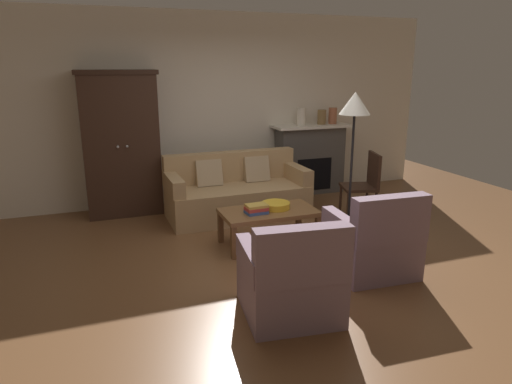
{
  "coord_description": "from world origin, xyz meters",
  "views": [
    {
      "loc": [
        -1.8,
        -4.28,
        2.04
      ],
      "look_at": [
        0.04,
        0.75,
        0.55
      ],
      "focal_mm": 32.07,
      "sensor_mm": 36.0,
      "label": 1
    }
  ],
  "objects_px": {
    "book_stack": "(256,209)",
    "armchair_near_right": "(373,243)",
    "armoire": "(121,144)",
    "mantel_vase_terracotta": "(333,116)",
    "fireplace": "(310,158)",
    "mantel_vase_bronze": "(322,117)",
    "couch": "(237,194)",
    "fruit_bowl": "(276,205)",
    "armchair_near_left": "(291,281)",
    "coffee_table": "(269,215)",
    "mantel_vase_cream": "(301,117)",
    "floor_lamp": "(355,112)",
    "side_chair_wooden": "(365,181)"
  },
  "relations": [
    {
      "from": "floor_lamp",
      "to": "mantel_vase_terracotta",
      "type": "bearing_deg",
      "value": 67.12
    },
    {
      "from": "fireplace",
      "to": "floor_lamp",
      "type": "xyz_separation_m",
      "value": [
        -0.44,
        -1.95,
        0.94
      ]
    },
    {
      "from": "fireplace",
      "to": "mantel_vase_bronze",
      "type": "bearing_deg",
      "value": -5.69
    },
    {
      "from": "mantel_vase_cream",
      "to": "armchair_near_right",
      "type": "height_order",
      "value": "mantel_vase_cream"
    },
    {
      "from": "armoire",
      "to": "fruit_bowl",
      "type": "bearing_deg",
      "value": -48.53
    },
    {
      "from": "coffee_table",
      "to": "book_stack",
      "type": "xyz_separation_m",
      "value": [
        -0.18,
        -0.06,
        0.11
      ]
    },
    {
      "from": "armchair_near_right",
      "to": "side_chair_wooden",
      "type": "relative_size",
      "value": 0.98
    },
    {
      "from": "armoire",
      "to": "fruit_bowl",
      "type": "xyz_separation_m",
      "value": [
        1.58,
        -1.78,
        -0.54
      ]
    },
    {
      "from": "couch",
      "to": "side_chair_wooden",
      "type": "bearing_deg",
      "value": -22.46
    },
    {
      "from": "fireplace",
      "to": "coffee_table",
      "type": "relative_size",
      "value": 1.15
    },
    {
      "from": "fireplace",
      "to": "book_stack",
      "type": "distance_m",
      "value": 2.57
    },
    {
      "from": "armchair_near_left",
      "to": "floor_lamp",
      "type": "height_order",
      "value": "floor_lamp"
    },
    {
      "from": "armoire",
      "to": "side_chair_wooden",
      "type": "bearing_deg",
      "value": -23.68
    },
    {
      "from": "couch",
      "to": "mantel_vase_bronze",
      "type": "xyz_separation_m",
      "value": [
        1.68,
        0.74,
        0.92
      ]
    },
    {
      "from": "mantel_vase_terracotta",
      "to": "armoire",
      "type": "bearing_deg",
      "value": -178.97
    },
    {
      "from": "coffee_table",
      "to": "armchair_near_left",
      "type": "height_order",
      "value": "armchair_near_left"
    },
    {
      "from": "couch",
      "to": "armchair_near_left",
      "type": "bearing_deg",
      "value": -98.2
    },
    {
      "from": "fireplace",
      "to": "armoire",
      "type": "bearing_deg",
      "value": -178.49
    },
    {
      "from": "fruit_bowl",
      "to": "mantel_vase_bronze",
      "type": "bearing_deg",
      "value": 49.88
    },
    {
      "from": "fireplace",
      "to": "armchair_near_right",
      "type": "height_order",
      "value": "fireplace"
    },
    {
      "from": "armoire",
      "to": "mantel_vase_terracotta",
      "type": "xyz_separation_m",
      "value": [
        3.33,
        0.06,
        0.25
      ]
    },
    {
      "from": "mantel_vase_cream",
      "to": "floor_lamp",
      "type": "bearing_deg",
      "value": -97.55
    },
    {
      "from": "couch",
      "to": "mantel_vase_terracotta",
      "type": "relative_size",
      "value": 7.49
    },
    {
      "from": "fruit_bowl",
      "to": "mantel_vase_cream",
      "type": "height_order",
      "value": "mantel_vase_cream"
    },
    {
      "from": "mantel_vase_bronze",
      "to": "mantel_vase_terracotta",
      "type": "distance_m",
      "value": 0.2
    },
    {
      "from": "coffee_table",
      "to": "fruit_bowl",
      "type": "xyz_separation_m",
      "value": [
        0.1,
        0.04,
        0.09
      ]
    },
    {
      "from": "fireplace",
      "to": "mantel_vase_bronze",
      "type": "height_order",
      "value": "mantel_vase_bronze"
    },
    {
      "from": "mantel_vase_cream",
      "to": "mantel_vase_terracotta",
      "type": "xyz_separation_m",
      "value": [
        0.56,
        0.0,
        -0.01
      ]
    },
    {
      "from": "armchair_near_right",
      "to": "fireplace",
      "type": "bearing_deg",
      "value": 75.38
    },
    {
      "from": "armoire",
      "to": "fruit_bowl",
      "type": "relative_size",
      "value": 5.99
    },
    {
      "from": "coffee_table",
      "to": "armchair_near_right",
      "type": "distance_m",
      "value": 1.28
    },
    {
      "from": "armoire",
      "to": "side_chair_wooden",
      "type": "xyz_separation_m",
      "value": [
        3.08,
        -1.35,
        -0.48
      ]
    },
    {
      "from": "book_stack",
      "to": "floor_lamp",
      "type": "relative_size",
      "value": 0.15
    },
    {
      "from": "armoire",
      "to": "fruit_bowl",
      "type": "distance_m",
      "value": 2.44
    },
    {
      "from": "book_stack",
      "to": "armchair_near_right",
      "type": "distance_m",
      "value": 1.35
    },
    {
      "from": "mantel_vase_bronze",
      "to": "fireplace",
      "type": "bearing_deg",
      "value": 174.31
    },
    {
      "from": "armchair_near_left",
      "to": "armchair_near_right",
      "type": "distance_m",
      "value": 1.21
    },
    {
      "from": "mantel_vase_bronze",
      "to": "side_chair_wooden",
      "type": "relative_size",
      "value": 0.26
    },
    {
      "from": "couch",
      "to": "armchair_near_left",
      "type": "height_order",
      "value": "armchair_near_left"
    },
    {
      "from": "fireplace",
      "to": "coffee_table",
      "type": "height_order",
      "value": "fireplace"
    },
    {
      "from": "side_chair_wooden",
      "to": "armchair_near_right",
      "type": "bearing_deg",
      "value": -120.31
    },
    {
      "from": "fruit_bowl",
      "to": "side_chair_wooden",
      "type": "bearing_deg",
      "value": 16.12
    },
    {
      "from": "side_chair_wooden",
      "to": "mantel_vase_terracotta",
      "type": "bearing_deg",
      "value": 79.87
    },
    {
      "from": "coffee_table",
      "to": "armchair_near_right",
      "type": "relative_size",
      "value": 1.25
    },
    {
      "from": "fruit_bowl",
      "to": "couch",
      "type": "bearing_deg",
      "value": 96.59
    },
    {
      "from": "mantel_vase_bronze",
      "to": "armchair_near_right",
      "type": "bearing_deg",
      "value": -107.91
    },
    {
      "from": "fireplace",
      "to": "fruit_bowl",
      "type": "height_order",
      "value": "fireplace"
    },
    {
      "from": "couch",
      "to": "floor_lamp",
      "type": "height_order",
      "value": "floor_lamp"
    },
    {
      "from": "coffee_table",
      "to": "mantel_vase_terracotta",
      "type": "relative_size",
      "value": 4.28
    },
    {
      "from": "mantel_vase_bronze",
      "to": "armchair_near_left",
      "type": "relative_size",
      "value": 0.26
    }
  ]
}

